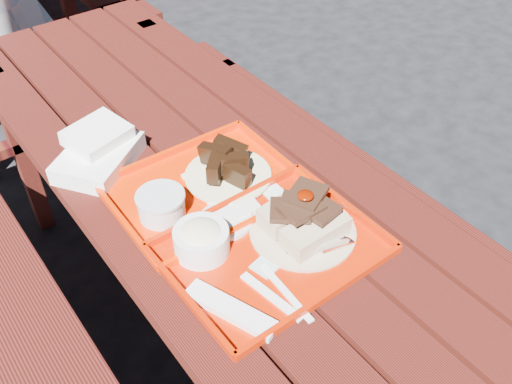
# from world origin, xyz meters

# --- Properties ---
(ground) EXTENTS (60.00, 60.00, 0.00)m
(ground) POSITION_xyz_m (0.00, 0.00, 0.00)
(ground) COLOR black
(ground) RESTS_ON ground
(picnic_table_near) EXTENTS (1.41, 2.40, 0.75)m
(picnic_table_near) POSITION_xyz_m (-0.00, 0.00, 0.56)
(picnic_table_near) COLOR #44160D
(picnic_table_near) RESTS_ON ground
(near_tray) EXTENTS (0.49, 0.42, 0.15)m
(near_tray) POSITION_xyz_m (-0.06, -0.26, 0.79)
(near_tray) COLOR #B21C02
(near_tray) RESTS_ON picnic_table_near
(far_tray) EXTENTS (0.48, 0.38, 0.08)m
(far_tray) POSITION_xyz_m (-0.07, -0.02, 0.77)
(far_tray) COLOR red
(far_tray) RESTS_ON picnic_table_near
(white_cloth) EXTENTS (0.29, 0.27, 0.10)m
(white_cloth) POSITION_xyz_m (-0.23, 0.27, 0.79)
(white_cloth) COLOR white
(white_cloth) RESTS_ON picnic_table_near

